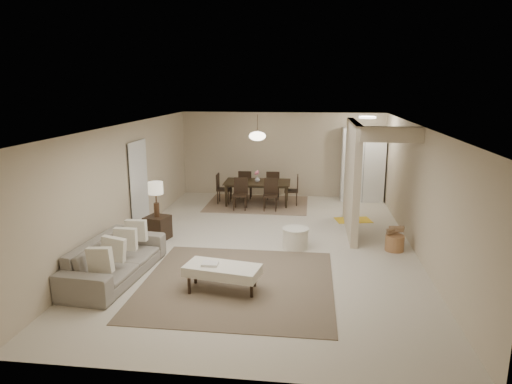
# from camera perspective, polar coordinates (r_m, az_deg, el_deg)

# --- Properties ---
(floor) EXTENTS (9.00, 9.00, 0.00)m
(floor) POSITION_cam_1_polar(r_m,az_deg,el_deg) (9.64, 1.35, -6.65)
(floor) COLOR beige
(floor) RESTS_ON ground
(ceiling) EXTENTS (9.00, 9.00, 0.00)m
(ceiling) POSITION_cam_1_polar(r_m,az_deg,el_deg) (9.10, 1.44, 8.32)
(ceiling) COLOR white
(ceiling) RESTS_ON back_wall
(back_wall) EXTENTS (6.00, 0.00, 6.00)m
(back_wall) POSITION_cam_1_polar(r_m,az_deg,el_deg) (13.71, 3.25, 4.70)
(back_wall) COLOR #C6B496
(back_wall) RESTS_ON floor
(left_wall) EXTENTS (0.00, 9.00, 9.00)m
(left_wall) POSITION_cam_1_polar(r_m,az_deg,el_deg) (10.03, -15.92, 1.05)
(left_wall) COLOR #C6B496
(left_wall) RESTS_ON floor
(right_wall) EXTENTS (0.00, 9.00, 9.00)m
(right_wall) POSITION_cam_1_polar(r_m,az_deg,el_deg) (9.49, 19.73, 0.10)
(right_wall) COLOR #C6B496
(right_wall) RESTS_ON floor
(partition) EXTENTS (0.15, 2.50, 2.50)m
(partition) POSITION_cam_1_polar(r_m,az_deg,el_deg) (10.52, 11.89, 1.82)
(partition) COLOR #C6B496
(partition) RESTS_ON floor
(doorway) EXTENTS (0.04, 0.90, 2.04)m
(doorway) POSITION_cam_1_polar(r_m,az_deg,el_deg) (10.61, -14.45, 0.51)
(doorway) COLOR black
(doorway) RESTS_ON floor
(pantry_cabinet) EXTENTS (1.20, 0.55, 2.10)m
(pantry_cabinet) POSITION_cam_1_polar(r_m,az_deg,el_deg) (13.44, 13.20, 3.34)
(pantry_cabinet) COLOR white
(pantry_cabinet) RESTS_ON floor
(flush_light) EXTENTS (0.44, 0.44, 0.05)m
(flush_light) POSITION_cam_1_polar(r_m,az_deg,el_deg) (12.34, 13.77, 9.05)
(flush_light) COLOR white
(flush_light) RESTS_ON ceiling
(living_rug) EXTENTS (3.20, 3.20, 0.01)m
(living_rug) POSITION_cam_1_polar(r_m,az_deg,el_deg) (7.89, -2.30, -11.30)
(living_rug) COLOR brown
(living_rug) RESTS_ON floor
(sofa) EXTENTS (2.39, 1.09, 0.68)m
(sofa) POSITION_cam_1_polar(r_m,az_deg,el_deg) (8.35, -17.17, -7.98)
(sofa) COLOR gray
(sofa) RESTS_ON floor
(ottoman_bench) EXTENTS (1.29, 0.76, 0.43)m
(ottoman_bench) POSITION_cam_1_polar(r_m,az_deg,el_deg) (7.51, -4.23, -9.78)
(ottoman_bench) COLOR silver
(ottoman_bench) RESTS_ON living_rug
(side_table) EXTENTS (0.57, 0.57, 0.51)m
(side_table) POSITION_cam_1_polar(r_m,az_deg,el_deg) (10.17, -12.20, -4.38)
(side_table) COLOR black
(side_table) RESTS_ON floor
(table_lamp) EXTENTS (0.32, 0.32, 0.76)m
(table_lamp) POSITION_cam_1_polar(r_m,az_deg,el_deg) (9.96, -12.43, 0.11)
(table_lamp) COLOR #4C3320
(table_lamp) RESTS_ON side_table
(round_pouf) EXTENTS (0.54, 0.54, 0.42)m
(round_pouf) POSITION_cam_1_polar(r_m,az_deg,el_deg) (9.44, 4.94, -5.78)
(round_pouf) COLOR silver
(round_pouf) RESTS_ON floor
(wicker_basket) EXTENTS (0.48, 0.48, 0.32)m
(wicker_basket) POSITION_cam_1_polar(r_m,az_deg,el_deg) (9.70, 16.93, -6.11)
(wicker_basket) COLOR #99653D
(wicker_basket) RESTS_ON floor
(dining_rug) EXTENTS (2.80, 2.10, 0.01)m
(dining_rug) POSITION_cam_1_polar(r_m,az_deg,el_deg) (12.88, 0.17, -1.49)
(dining_rug) COLOR #7C644D
(dining_rug) RESTS_ON floor
(dining_table) EXTENTS (1.86, 1.07, 0.64)m
(dining_table) POSITION_cam_1_polar(r_m,az_deg,el_deg) (12.80, 0.17, -0.13)
(dining_table) COLOR black
(dining_table) RESTS_ON dining_rug
(dining_chairs) EXTENTS (2.29, 1.68, 0.85)m
(dining_chairs) POSITION_cam_1_polar(r_m,az_deg,el_deg) (12.78, 0.17, 0.32)
(dining_chairs) COLOR black
(dining_chairs) RESTS_ON dining_rug
(vase) EXTENTS (0.19, 0.19, 0.15)m
(vase) POSITION_cam_1_polar(r_m,az_deg,el_deg) (12.71, 0.17, 1.62)
(vase) COLOR silver
(vase) RESTS_ON dining_table
(yellow_mat) EXTENTS (0.95, 0.70, 0.01)m
(yellow_mat) POSITION_cam_1_polar(r_m,az_deg,el_deg) (11.61, 12.05, -3.45)
(yellow_mat) COLOR yellow
(yellow_mat) RESTS_ON floor
(pendant_light) EXTENTS (0.46, 0.46, 0.71)m
(pendant_light) POSITION_cam_1_polar(r_m,az_deg,el_deg) (12.53, 0.17, 7.01)
(pendant_light) COLOR #4C3320
(pendant_light) RESTS_ON ceiling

